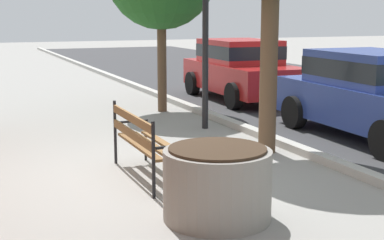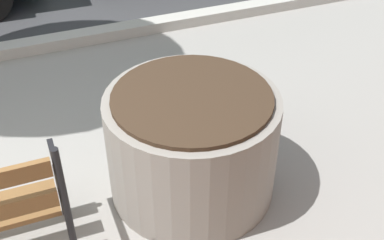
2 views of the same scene
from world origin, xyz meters
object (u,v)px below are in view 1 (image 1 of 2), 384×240
object	(u,v)px
park_bench	(144,139)
parked_car_red	(241,68)
concrete_planter	(217,184)
parked_car_blue	(375,92)

from	to	relation	value
park_bench	parked_car_red	distance (m)	7.45
park_bench	concrete_planter	xyz separation A→B (m)	(1.80, 0.25, -0.15)
concrete_planter	parked_car_blue	distance (m)	5.05
park_bench	parked_car_blue	bearing A→B (deg)	99.65
concrete_planter	parked_car_blue	size ratio (longest dim) A/B	0.28
park_bench	concrete_planter	size ratio (longest dim) A/B	1.54
park_bench	concrete_planter	bearing A→B (deg)	7.77
park_bench	concrete_planter	distance (m)	1.82
concrete_planter	parked_car_blue	bearing A→B (deg)	120.79
park_bench	concrete_planter	world-z (taller)	park_bench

